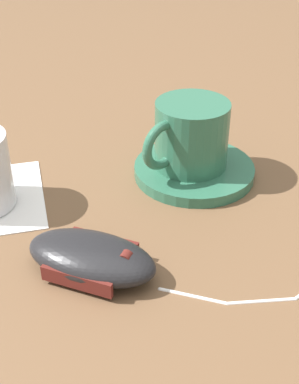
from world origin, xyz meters
TOP-DOWN VIEW (x-y plane):
  - ground_plane at (0.00, 0.00)m, footprint 3.00×3.00m
  - saucer at (0.12, -0.13)m, footprint 0.13×0.13m
  - coffee_cup at (0.13, -0.13)m, footprint 0.09×0.10m
  - computer_mouse at (-0.03, -0.02)m, footprint 0.10×0.13m

SIDE VIEW (x-z plane):
  - ground_plane at x=0.00m, z-range 0.00..0.00m
  - saucer at x=0.12m, z-range 0.00..0.01m
  - computer_mouse at x=-0.03m, z-range 0.00..0.03m
  - coffee_cup at x=0.13m, z-range 0.01..0.09m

